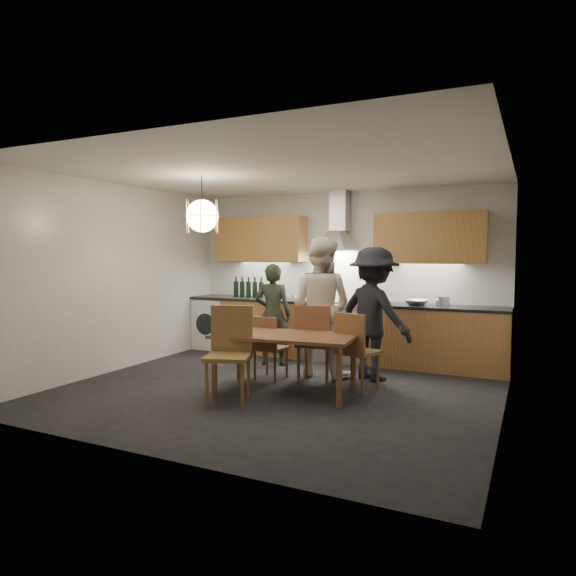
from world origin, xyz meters
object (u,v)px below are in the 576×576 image
at_px(person_left, 273,314).
at_px(stock_pot, 443,302).
at_px(person_mid, 320,307).
at_px(wine_bottles, 249,287).
at_px(chair_back_left, 268,343).
at_px(dining_table, 284,341).
at_px(person_right, 374,314).
at_px(mixing_bowl, 416,302).
at_px(chair_front, 230,347).

xyz_separation_m(person_left, stock_pot, (2.29, 0.70, 0.22)).
xyz_separation_m(person_mid, stock_pot, (1.43, 0.97, 0.04)).
bearing_deg(wine_bottles, chair_back_left, -52.85).
xyz_separation_m(dining_table, stock_pot, (1.48, 1.98, 0.35)).
relative_size(person_right, mixing_bowl, 5.21).
xyz_separation_m(chair_front, person_right, (1.17, 1.61, 0.26)).
xyz_separation_m(dining_table, person_mid, (0.05, 1.00, 0.31)).
xyz_separation_m(person_left, person_right, (1.57, -0.21, 0.11)).
distance_m(person_mid, person_right, 0.72).
distance_m(person_right, mixing_bowl, 0.97).
height_order(mixing_bowl, wine_bottles, wine_bottles).
relative_size(chair_back_left, wine_bottles, 1.47).
xyz_separation_m(chair_back_left, person_right, (1.21, 0.63, 0.38)).
height_order(chair_back_left, wine_bottles, wine_bottles).
xyz_separation_m(chair_back_left, chair_front, (0.05, -0.98, 0.13)).
xyz_separation_m(chair_back_left, mixing_bowl, (1.58, 1.53, 0.46)).
xyz_separation_m(dining_table, wine_bottles, (-1.66, 2.03, 0.46)).
bearing_deg(chair_back_left, person_left, -63.17).
bearing_deg(dining_table, person_right, 48.80).
height_order(person_left, person_mid, person_mid).
bearing_deg(person_left, wine_bottles, -54.63).
distance_m(mixing_bowl, wine_bottles, 2.79).
distance_m(person_right, wine_bottles, 2.61).
distance_m(person_mid, mixing_bowl, 1.44).
bearing_deg(chair_back_left, chair_front, 96.31).
xyz_separation_m(person_mid, mixing_bowl, (1.08, 0.96, 0.02)).
bearing_deg(stock_pot, wine_bottles, 178.97).
distance_m(chair_back_left, chair_front, 0.99).
bearing_deg(chair_front, mixing_bowl, 38.39).
relative_size(chair_front, person_mid, 0.57).
distance_m(person_mid, wine_bottles, 2.00).
distance_m(chair_front, person_right, 2.01).
xyz_separation_m(dining_table, chair_back_left, (-0.46, 0.44, -0.14)).
xyz_separation_m(person_mid, person_right, (0.71, 0.07, -0.07)).
xyz_separation_m(chair_front, person_left, (-0.40, 1.82, 0.14)).
relative_size(person_mid, wine_bottles, 3.27).
bearing_deg(wine_bottles, mixing_bowl, -1.37).
relative_size(chair_back_left, person_mid, 0.45).
bearing_deg(chair_front, person_mid, 53.37).
height_order(chair_back_left, stock_pot, stock_pot).
xyz_separation_m(dining_table, person_right, (0.76, 1.07, 0.25)).
height_order(person_left, mixing_bowl, person_left).
bearing_deg(person_mid, dining_table, 92.73).
bearing_deg(person_mid, person_left, -12.36).
distance_m(chair_back_left, stock_pot, 2.52).
relative_size(dining_table, person_left, 1.15).
relative_size(dining_table, chair_back_left, 2.06).
bearing_deg(person_left, person_mid, 149.36).
bearing_deg(chair_front, stock_pot, 32.91).
relative_size(person_mid, person_right, 1.08).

